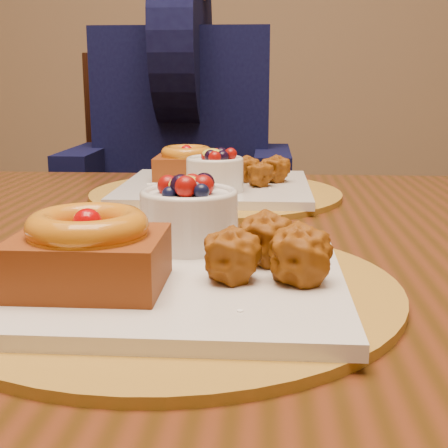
{
  "coord_description": "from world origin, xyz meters",
  "views": [
    {
      "loc": [
        0.15,
        -0.63,
        0.93
      ],
      "look_at": [
        0.11,
        -0.09,
        0.8
      ],
      "focal_mm": 50.0,
      "sensor_mm": 36.0,
      "label": 1
    }
  ],
  "objects_px": {
    "diner": "(185,109)",
    "place_setting_near": "(170,261)",
    "dining_table": "(201,293)",
    "chair_far": "(188,230)",
    "place_setting_far": "(214,183)"
  },
  "relations": [
    {
      "from": "diner",
      "to": "chair_far",
      "type": "bearing_deg",
      "value": 108.5
    },
    {
      "from": "place_setting_near",
      "to": "place_setting_far",
      "type": "bearing_deg",
      "value": 89.87
    },
    {
      "from": "place_setting_near",
      "to": "chair_far",
      "type": "relative_size",
      "value": 0.38
    },
    {
      "from": "place_setting_far",
      "to": "diner",
      "type": "xyz_separation_m",
      "value": [
        -0.12,
        0.56,
        0.08
      ]
    },
    {
      "from": "dining_table",
      "to": "diner",
      "type": "xyz_separation_m",
      "value": [
        -0.12,
        0.77,
        0.18
      ]
    },
    {
      "from": "diner",
      "to": "dining_table",
      "type": "bearing_deg",
      "value": -65.06
    },
    {
      "from": "dining_table",
      "to": "diner",
      "type": "distance_m",
      "value": 0.8
    },
    {
      "from": "diner",
      "to": "place_setting_near",
      "type": "bearing_deg",
      "value": -67.11
    },
    {
      "from": "chair_far",
      "to": "diner",
      "type": "height_order",
      "value": "diner"
    },
    {
      "from": "dining_table",
      "to": "chair_far",
      "type": "relative_size",
      "value": 1.61
    },
    {
      "from": "chair_far",
      "to": "diner",
      "type": "bearing_deg",
      "value": -106.55
    },
    {
      "from": "place_setting_near",
      "to": "dining_table",
      "type": "bearing_deg",
      "value": 89.21
    },
    {
      "from": "dining_table",
      "to": "place_setting_far",
      "type": "distance_m",
      "value": 0.24
    },
    {
      "from": "place_setting_near",
      "to": "chair_far",
      "type": "height_order",
      "value": "chair_far"
    },
    {
      "from": "place_setting_far",
      "to": "diner",
      "type": "distance_m",
      "value": 0.58
    }
  ]
}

